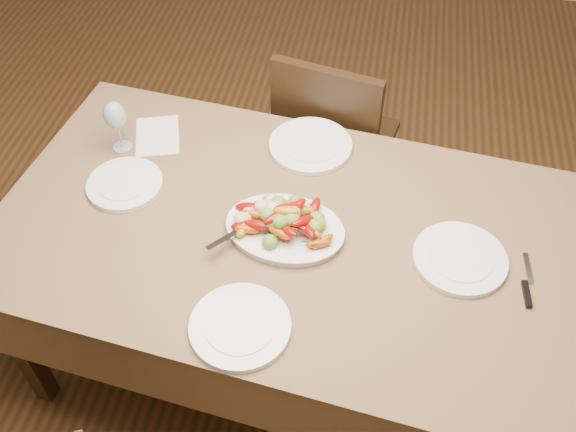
{
  "coord_description": "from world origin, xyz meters",
  "views": [
    {
      "loc": [
        0.21,
        -1.3,
        2.25
      ],
      "look_at": [
        -0.02,
        -0.02,
        0.82
      ],
      "focal_mm": 40.0,
      "sensor_mm": 36.0,
      "label": 1
    }
  ],
  "objects_px": {
    "dining_table": "(288,300)",
    "chair_far": "(338,140)",
    "plate_near": "(240,326)",
    "wine_glass": "(117,125)",
    "plate_left": "(125,184)",
    "plate_right": "(460,259)",
    "plate_far": "(311,146)",
    "serving_platter": "(285,230)"
  },
  "relations": [
    {
      "from": "serving_platter",
      "to": "plate_near",
      "type": "xyz_separation_m",
      "value": [
        -0.06,
        -0.36,
        -0.0
      ]
    },
    {
      "from": "dining_table",
      "to": "chair_far",
      "type": "height_order",
      "value": "chair_far"
    },
    {
      "from": "plate_right",
      "to": "wine_glass",
      "type": "height_order",
      "value": "wine_glass"
    },
    {
      "from": "plate_left",
      "to": "plate_near",
      "type": "xyz_separation_m",
      "value": [
        0.49,
        -0.47,
        0.0
      ]
    },
    {
      "from": "dining_table",
      "to": "plate_left",
      "type": "xyz_separation_m",
      "value": [
        -0.56,
        0.09,
        0.39
      ]
    },
    {
      "from": "dining_table",
      "to": "plate_far",
      "type": "bearing_deg",
      "value": 88.17
    },
    {
      "from": "dining_table",
      "to": "plate_near",
      "type": "height_order",
      "value": "plate_near"
    },
    {
      "from": "dining_table",
      "to": "plate_right",
      "type": "height_order",
      "value": "plate_right"
    },
    {
      "from": "chair_far",
      "to": "plate_near",
      "type": "height_order",
      "value": "chair_far"
    },
    {
      "from": "plate_near",
      "to": "chair_far",
      "type": "bearing_deg",
      "value": 82.7
    },
    {
      "from": "chair_far",
      "to": "plate_far",
      "type": "height_order",
      "value": "chair_far"
    },
    {
      "from": "plate_right",
      "to": "plate_near",
      "type": "xyz_separation_m",
      "value": [
        -0.59,
        -0.34,
        0.0
      ]
    },
    {
      "from": "dining_table",
      "to": "plate_left",
      "type": "relative_size",
      "value": 7.41
    },
    {
      "from": "dining_table",
      "to": "plate_near",
      "type": "distance_m",
      "value": 0.54
    },
    {
      "from": "wine_glass",
      "to": "plate_near",
      "type": "bearing_deg",
      "value": -48.79
    },
    {
      "from": "serving_platter",
      "to": "plate_near",
      "type": "distance_m",
      "value": 0.36
    },
    {
      "from": "chair_far",
      "to": "plate_far",
      "type": "relative_size",
      "value": 3.28
    },
    {
      "from": "plate_near",
      "to": "wine_glass",
      "type": "height_order",
      "value": "wine_glass"
    },
    {
      "from": "chair_far",
      "to": "plate_right",
      "type": "height_order",
      "value": "chair_far"
    },
    {
      "from": "plate_near",
      "to": "dining_table",
      "type": "bearing_deg",
      "value": 79.86
    },
    {
      "from": "plate_far",
      "to": "wine_glass",
      "type": "xyz_separation_m",
      "value": [
        -0.65,
        -0.11,
        0.09
      ]
    },
    {
      "from": "plate_far",
      "to": "wine_glass",
      "type": "bearing_deg",
      "value": -170.04
    },
    {
      "from": "plate_left",
      "to": "plate_far",
      "type": "bearing_deg",
      "value": 27.14
    },
    {
      "from": "serving_platter",
      "to": "plate_far",
      "type": "xyz_separation_m",
      "value": [
        0.02,
        0.4,
        -0.0
      ]
    },
    {
      "from": "chair_far",
      "to": "plate_left",
      "type": "xyz_separation_m",
      "value": [
        -0.64,
        -0.67,
        0.29
      ]
    },
    {
      "from": "serving_platter",
      "to": "plate_left",
      "type": "bearing_deg",
      "value": 168.84
    },
    {
      "from": "plate_near",
      "to": "serving_platter",
      "type": "bearing_deg",
      "value": 80.48
    },
    {
      "from": "serving_platter",
      "to": "dining_table",
      "type": "bearing_deg",
      "value": 66.55
    },
    {
      "from": "chair_far",
      "to": "serving_platter",
      "type": "distance_m",
      "value": 0.84
    },
    {
      "from": "wine_glass",
      "to": "plate_left",
      "type": "bearing_deg",
      "value": -67.94
    },
    {
      "from": "plate_left",
      "to": "plate_near",
      "type": "distance_m",
      "value": 0.68
    },
    {
      "from": "dining_table",
      "to": "plate_far",
      "type": "distance_m",
      "value": 0.55
    },
    {
      "from": "plate_far",
      "to": "plate_right",
      "type": "bearing_deg",
      "value": -39.52
    },
    {
      "from": "serving_platter",
      "to": "plate_left",
      "type": "xyz_separation_m",
      "value": [
        -0.55,
        0.11,
        -0.0
      ]
    },
    {
      "from": "chair_far",
      "to": "wine_glass",
      "type": "relative_size",
      "value": 4.64
    },
    {
      "from": "serving_platter",
      "to": "wine_glass",
      "type": "height_order",
      "value": "wine_glass"
    },
    {
      "from": "wine_glass",
      "to": "plate_right",
      "type": "bearing_deg",
      "value": -14.88
    },
    {
      "from": "plate_far",
      "to": "wine_glass",
      "type": "height_order",
      "value": "wine_glass"
    },
    {
      "from": "plate_left",
      "to": "plate_right",
      "type": "bearing_deg",
      "value": -6.68
    },
    {
      "from": "chair_far",
      "to": "plate_left",
      "type": "bearing_deg",
      "value": 59.39
    },
    {
      "from": "chair_far",
      "to": "wine_glass",
      "type": "distance_m",
      "value": 0.95
    },
    {
      "from": "plate_near",
      "to": "plate_left",
      "type": "bearing_deg",
      "value": 136.59
    }
  ]
}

